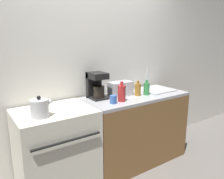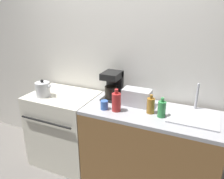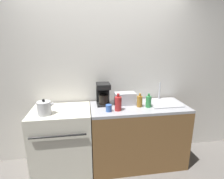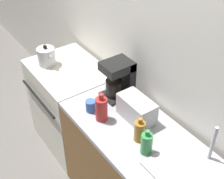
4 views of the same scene
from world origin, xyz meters
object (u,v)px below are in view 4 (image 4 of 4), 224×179
Objects in this scene: cup_blue at (91,106)px; bottle_green at (147,143)px; stove at (71,106)px; toaster at (137,109)px; bottle_amber at (140,131)px; coffee_maker at (119,78)px; bottle_red at (101,109)px; kettle at (46,56)px.

bottle_green is at bearing 7.38° from cup_blue.
toaster reaches higher than stove.
bottle_amber is 0.99× the size of bottle_green.
coffee_maker is 0.32m from cup_blue.
bottle_red is (0.75, -0.13, 0.54)m from stove.
bottle_green is 2.12× the size of cup_blue.
stove is at bearing 176.71° from bottle_green.
stove is at bearing 167.31° from cup_blue.
coffee_maker reaches higher than toaster.
stove is 0.81m from cup_blue.
bottle_red is at bearing -9.48° from stove.
coffee_maker is 1.65× the size of bottle_amber.
bottle_red is (-0.14, -0.21, 0.01)m from toaster.
bottle_red is at bearing -172.51° from bottle_green.
coffee_maker is at bearing 158.95° from bottle_amber.
stove is 3.98× the size of bottle_red.
kettle is at bearing 179.66° from bottle_red.
bottle_green is (0.60, -0.22, -0.08)m from coffee_maker.
coffee_maker reaches higher than bottle_red.
cup_blue is at bearing -173.00° from bottle_red.
stove is at bearing -165.18° from coffee_maker.
cup_blue is (-0.56, -0.07, -0.04)m from bottle_green.
cup_blue is (0.63, -0.14, 0.49)m from stove.
cup_blue is at bearing -166.30° from bottle_amber.
bottle_green is (1.36, 0.05, -0.00)m from kettle.
bottle_amber is (1.07, -0.03, 0.52)m from stove.
kettle reaches higher than cup_blue.
toaster is at bearing -12.77° from coffee_maker.
bottle_green is (1.19, -0.07, 0.53)m from stove.
toaster is at bearing 5.49° from stove.
toaster is at bearing 146.82° from bottle_amber.
bottle_red is at bearing -0.34° from kettle.
cup_blue is (-0.27, -0.23, -0.04)m from toaster.
bottle_amber is at bearing -21.05° from coffee_maker.
bottle_amber reaches higher than toaster.
bottle_red reaches higher than stove.
bottle_red reaches higher than cup_blue.
kettle is 1.08m from toaster.
bottle_red reaches higher than toaster.
toaster is (1.06, 0.21, 0.00)m from kettle.
kettle is 0.80m from cup_blue.
kettle is 0.90× the size of bottle_red.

